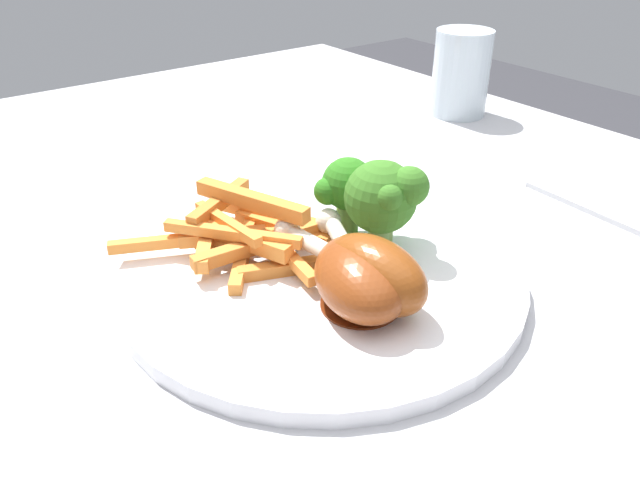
{
  "coord_description": "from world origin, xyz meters",
  "views": [
    {
      "loc": [
        -0.3,
        0.26,
        0.98
      ],
      "look_at": [
        0.0,
        0.03,
        0.76
      ],
      "focal_mm": 34.93,
      "sensor_mm": 36.0,
      "label": 1
    }
  ],
  "objects_px": {
    "carrot_fries_pile": "(249,233)",
    "chicken_drumstick_near": "(359,275)",
    "broccoli_floret_back": "(385,196)",
    "fork": "(621,222)",
    "broccoli_floret_front": "(347,187)",
    "dinner_plate": "(320,271)",
    "water_glass": "(461,73)",
    "broccoli_floret_middle": "(384,194)",
    "dining_table": "(348,363)",
    "chicken_drumstick_far": "(368,272)"
  },
  "relations": [
    {
      "from": "broccoli_floret_middle",
      "to": "chicken_drumstick_near",
      "type": "distance_m",
      "value": 0.09
    },
    {
      "from": "dining_table",
      "to": "broccoli_floret_front",
      "type": "xyz_separation_m",
      "value": [
        0.03,
        -0.02,
        0.15
      ]
    },
    {
      "from": "water_glass",
      "to": "chicken_drumstick_far",
      "type": "bearing_deg",
      "value": 124.57
    },
    {
      "from": "chicken_drumstick_far",
      "to": "water_glass",
      "type": "height_order",
      "value": "water_glass"
    },
    {
      "from": "broccoli_floret_front",
      "to": "water_glass",
      "type": "relative_size",
      "value": 0.62
    },
    {
      "from": "broccoli_floret_middle",
      "to": "water_glass",
      "type": "distance_m",
      "value": 0.36
    },
    {
      "from": "dinner_plate",
      "to": "carrot_fries_pile",
      "type": "bearing_deg",
      "value": 33.91
    },
    {
      "from": "broccoli_floret_middle",
      "to": "fork",
      "type": "distance_m",
      "value": 0.22
    },
    {
      "from": "dining_table",
      "to": "water_glass",
      "type": "bearing_deg",
      "value": -59.43
    },
    {
      "from": "water_glass",
      "to": "broccoli_floret_front",
      "type": "bearing_deg",
      "value": 118.24
    },
    {
      "from": "chicken_drumstick_far",
      "to": "dinner_plate",
      "type": "bearing_deg",
      "value": -3.3
    },
    {
      "from": "broccoli_floret_front",
      "to": "carrot_fries_pile",
      "type": "distance_m",
      "value": 0.08
    },
    {
      "from": "broccoli_floret_front",
      "to": "broccoli_floret_middle",
      "type": "xyz_separation_m",
      "value": [
        -0.02,
        -0.02,
        -0.0
      ]
    },
    {
      "from": "chicken_drumstick_far",
      "to": "water_glass",
      "type": "bearing_deg",
      "value": -55.43
    },
    {
      "from": "dining_table",
      "to": "broccoli_floret_front",
      "type": "bearing_deg",
      "value": -30.32
    },
    {
      "from": "broccoli_floret_middle",
      "to": "broccoli_floret_back",
      "type": "relative_size",
      "value": 0.9
    },
    {
      "from": "chicken_drumstick_far",
      "to": "broccoli_floret_front",
      "type": "bearing_deg",
      "value": -30.2
    },
    {
      "from": "broccoli_floret_front",
      "to": "broccoli_floret_back",
      "type": "bearing_deg",
      "value": -167.95
    },
    {
      "from": "broccoli_floret_back",
      "to": "water_glass",
      "type": "xyz_separation_m",
      "value": [
        0.2,
        -0.31,
        -0.0
      ]
    },
    {
      "from": "dining_table",
      "to": "broccoli_floret_back",
      "type": "height_order",
      "value": "broccoli_floret_back"
    },
    {
      "from": "dining_table",
      "to": "water_glass",
      "type": "height_order",
      "value": "water_glass"
    },
    {
      "from": "dinner_plate",
      "to": "chicken_drumstick_near",
      "type": "xyz_separation_m",
      "value": [
        -0.05,
        0.01,
        0.03
      ]
    },
    {
      "from": "broccoli_floret_middle",
      "to": "chicken_drumstick_far",
      "type": "height_order",
      "value": "broccoli_floret_middle"
    },
    {
      "from": "dining_table",
      "to": "fork",
      "type": "bearing_deg",
      "value": -111.01
    },
    {
      "from": "dining_table",
      "to": "fork",
      "type": "height_order",
      "value": "fork"
    },
    {
      "from": "carrot_fries_pile",
      "to": "water_glass",
      "type": "xyz_separation_m",
      "value": [
        0.15,
        -0.39,
        0.02
      ]
    },
    {
      "from": "broccoli_floret_back",
      "to": "water_glass",
      "type": "relative_size",
      "value": 0.68
    },
    {
      "from": "broccoli_floret_back",
      "to": "fork",
      "type": "relative_size",
      "value": 0.36
    },
    {
      "from": "broccoli_floret_middle",
      "to": "chicken_drumstick_far",
      "type": "distance_m",
      "value": 0.09
    },
    {
      "from": "water_glass",
      "to": "dinner_plate",
      "type": "bearing_deg",
      "value": 118.37
    },
    {
      "from": "broccoli_floret_front",
      "to": "broccoli_floret_back",
      "type": "relative_size",
      "value": 0.9
    },
    {
      "from": "dining_table",
      "to": "broccoli_floret_back",
      "type": "bearing_deg",
      "value": -110.52
    },
    {
      "from": "carrot_fries_pile",
      "to": "chicken_drumstick_far",
      "type": "bearing_deg",
      "value": -164.72
    },
    {
      "from": "carrot_fries_pile",
      "to": "chicken_drumstick_near",
      "type": "distance_m",
      "value": 0.1
    },
    {
      "from": "broccoli_floret_front",
      "to": "fork",
      "type": "height_order",
      "value": "broccoli_floret_front"
    },
    {
      "from": "fork",
      "to": "water_glass",
      "type": "xyz_separation_m",
      "value": [
        0.28,
        -0.11,
        0.05
      ]
    },
    {
      "from": "dinner_plate",
      "to": "broccoli_floret_middle",
      "type": "height_order",
      "value": "broccoli_floret_middle"
    },
    {
      "from": "dining_table",
      "to": "broccoli_floret_front",
      "type": "relative_size",
      "value": 19.23
    },
    {
      "from": "broccoli_floret_back",
      "to": "chicken_drumstick_far",
      "type": "bearing_deg",
      "value": 130.29
    },
    {
      "from": "broccoli_floret_middle",
      "to": "carrot_fries_pile",
      "type": "height_order",
      "value": "broccoli_floret_middle"
    },
    {
      "from": "broccoli_floret_middle",
      "to": "carrot_fries_pile",
      "type": "relative_size",
      "value": 0.39
    },
    {
      "from": "dinner_plate",
      "to": "water_glass",
      "type": "distance_m",
      "value": 0.41
    },
    {
      "from": "dinner_plate",
      "to": "chicken_drumstick_far",
      "type": "xyz_separation_m",
      "value": [
        -0.06,
        0.0,
        0.03
      ]
    },
    {
      "from": "broccoli_floret_middle",
      "to": "dinner_plate",
      "type": "bearing_deg",
      "value": 90.43
    },
    {
      "from": "chicken_drumstick_near",
      "to": "dinner_plate",
      "type": "bearing_deg",
      "value": -8.83
    },
    {
      "from": "dining_table",
      "to": "broccoli_floret_middle",
      "type": "xyz_separation_m",
      "value": [
        0.0,
        -0.03,
        0.15
      ]
    },
    {
      "from": "chicken_drumstick_near",
      "to": "chicken_drumstick_far",
      "type": "bearing_deg",
      "value": -122.3
    },
    {
      "from": "carrot_fries_pile",
      "to": "chicken_drumstick_near",
      "type": "height_order",
      "value": "chicken_drumstick_near"
    },
    {
      "from": "dinner_plate",
      "to": "broccoli_floret_middle",
      "type": "distance_m",
      "value": 0.07
    },
    {
      "from": "chicken_drumstick_far",
      "to": "carrot_fries_pile",
      "type": "bearing_deg",
      "value": 15.28
    }
  ]
}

